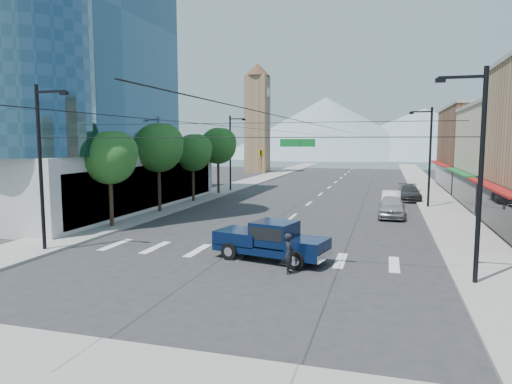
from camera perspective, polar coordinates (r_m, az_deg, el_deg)
ground at (r=23.28m, az=-2.33°, el=-8.63°), size 160.00×160.00×0.00m
sidewalk_left at (r=64.52m, az=-1.30°, el=1.11°), size 4.00×120.00×0.15m
sidewalk_right at (r=61.82m, az=20.46°, el=0.48°), size 4.00×120.00×0.15m
sidewalk_cross at (r=13.15m, az=-20.19°, el=-20.97°), size 28.00×4.00×0.15m
office_tower at (r=49.20m, az=-28.16°, el=15.52°), size 29.50×27.00×30.00m
shop_far at (r=62.69m, az=27.97°, el=4.72°), size 12.00×18.00×10.00m
clock_tower at (r=86.73m, az=0.18°, el=9.46°), size 4.80×4.80×20.40m
mountain_left at (r=172.83m, az=8.71°, el=7.99°), size 80.00×80.00×22.00m
mountain_right at (r=181.82m, az=20.20°, el=6.96°), size 90.00×90.00×18.00m
tree_near at (r=32.91m, az=-17.55°, el=4.29°), size 3.65×3.64×6.71m
tree_midnear at (r=38.93m, az=-11.88°, el=5.62°), size 4.09×4.09×7.52m
tree_midfar at (r=45.25m, az=-7.71°, el=5.03°), size 3.65×3.64×6.71m
tree_far at (r=51.73m, az=-4.59°, el=5.90°), size 4.09×4.09×7.52m
signal_rig at (r=21.52m, az=-2.73°, el=2.69°), size 21.80×0.20×9.00m
lamp_pole_nw at (r=54.33m, az=-3.11°, el=5.25°), size 2.00×0.25×9.00m
lamp_pole_ne at (r=43.50m, az=20.76°, el=4.56°), size 2.00×0.25×9.00m
pickup_truck at (r=23.28m, az=1.82°, el=-5.99°), size 6.21×3.36×2.00m
pedestrian at (r=21.03m, az=4.15°, el=-7.67°), size 0.54×0.74×1.86m
parked_car_near at (r=37.69m, az=16.61°, el=-1.75°), size 2.14×5.08×1.72m
parked_car_mid at (r=43.15m, az=16.54°, el=-0.87°), size 1.72×4.68×1.53m
parked_car_far at (r=48.92m, az=18.59°, el=-0.10°), size 2.33×5.40×1.55m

